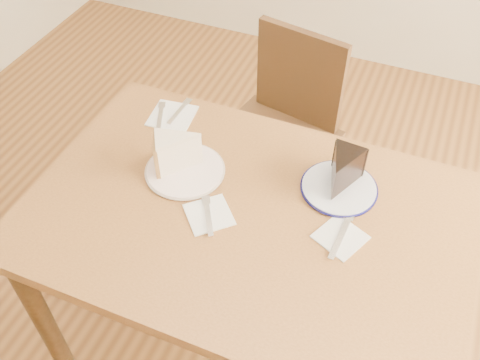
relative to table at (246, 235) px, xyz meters
The scene contains 14 objects.
ground 0.65m from the table, ahead, with size 4.00×4.00×0.00m, color #4F2E15.
table is the anchor object (origin of this frame).
chair_far 0.67m from the table, 100.57° to the left, with size 0.50×0.50×0.86m.
plate_cream 0.26m from the table, 161.43° to the left, with size 0.22×0.22×0.01m, color white.
plate_navy 0.29m from the table, 40.74° to the left, with size 0.21×0.21×0.01m, color white.
carrot_cake 0.30m from the table, 160.10° to the left, with size 0.09×0.13×0.10m, color #F0E0C7, non-canonical shape.
chocolate_cake 0.32m from the table, 41.78° to the left, with size 0.09×0.13×0.09m, color black, non-canonical shape.
napkin_cream 0.14m from the table, 153.05° to the right, with size 0.12×0.12×0.00m, color white.
napkin_navy 0.28m from the table, ahead, with size 0.11×0.11×0.00m, color white.
napkin_spare 0.48m from the table, 142.69° to the left, with size 0.14×0.14×0.00m, color white.
fork_cream 0.15m from the table, 148.41° to the right, with size 0.01×0.14×0.00m, color silver.
knife_navy 0.28m from the table, ahead, with size 0.02×0.17×0.00m, color white.
fork_spare 0.49m from the table, 139.46° to the left, with size 0.01×0.14×0.00m, color silver.
knife_spare 0.49m from the table, 147.65° to the left, with size 0.01×0.16×0.00m, color silver.
Camera 1 is at (0.34, -0.87, 1.86)m, focal length 40.00 mm.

